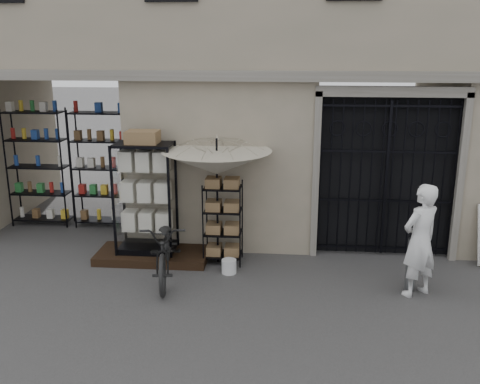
# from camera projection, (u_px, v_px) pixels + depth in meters

# --- Properties ---
(ground) EXTENTS (80.00, 80.00, 0.00)m
(ground) POSITION_uv_depth(u_px,v_px,m) (285.00, 305.00, 8.02)
(ground) COLOR black
(ground) RESTS_ON ground
(main_building) EXTENTS (14.00, 4.00, 9.00)m
(main_building) POSITION_uv_depth(u_px,v_px,m) (291.00, 6.00, 10.65)
(main_building) COLOR gray
(main_building) RESTS_ON ground
(shop_recess) EXTENTS (3.00, 1.70, 3.00)m
(shop_recess) POSITION_uv_depth(u_px,v_px,m) (62.00, 162.00, 10.69)
(shop_recess) COLOR black
(shop_recess) RESTS_ON ground
(shop_shelving) EXTENTS (2.70, 0.50, 2.50)m
(shop_shelving) POSITION_uv_depth(u_px,v_px,m) (71.00, 168.00, 11.24)
(shop_shelving) COLOR black
(shop_shelving) RESTS_ON ground
(iron_gate) EXTENTS (2.50, 0.21, 3.00)m
(iron_gate) POSITION_uv_depth(u_px,v_px,m) (385.00, 174.00, 9.65)
(iron_gate) COLOR black
(iron_gate) RESTS_ON ground
(step_platform) EXTENTS (2.00, 0.90, 0.15)m
(step_platform) POSITION_uv_depth(u_px,v_px,m) (153.00, 255.00, 9.69)
(step_platform) COLOR black
(step_platform) RESTS_ON ground
(display_cabinet) EXTENTS (1.07, 0.76, 2.14)m
(display_cabinet) POSITION_uv_depth(u_px,v_px,m) (146.00, 204.00, 9.49)
(display_cabinet) COLOR black
(display_cabinet) RESTS_ON step_platform
(wire_rack) EXTENTS (0.77, 0.67, 1.47)m
(wire_rack) POSITION_uv_depth(u_px,v_px,m) (223.00, 224.00, 9.41)
(wire_rack) COLOR black
(wire_rack) RESTS_ON ground
(market_umbrella) EXTENTS (1.76, 1.79, 2.69)m
(market_umbrella) POSITION_uv_depth(u_px,v_px,m) (217.00, 156.00, 9.10)
(market_umbrella) COLOR black
(market_umbrella) RESTS_ON ground
(white_bucket) EXTENTS (0.29, 0.29, 0.24)m
(white_bucket) POSITION_uv_depth(u_px,v_px,m) (229.00, 266.00, 9.10)
(white_bucket) COLOR silver
(white_bucket) RESTS_ON ground
(bicycle) EXTENTS (0.85, 1.15, 2.00)m
(bicycle) POSITION_uv_depth(u_px,v_px,m) (167.00, 278.00, 8.94)
(bicycle) COLOR black
(bicycle) RESTS_ON ground
(steel_bollard) EXTENTS (0.16, 0.16, 0.86)m
(steel_bollard) POSITION_uv_depth(u_px,v_px,m) (411.00, 265.00, 8.37)
(steel_bollard) COLOR slate
(steel_bollard) RESTS_ON ground
(shopkeeper) EXTENTS (1.53, 1.85, 0.43)m
(shopkeeper) POSITION_uv_depth(u_px,v_px,m) (415.00, 294.00, 8.36)
(shopkeeper) COLOR white
(shopkeeper) RESTS_ON ground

